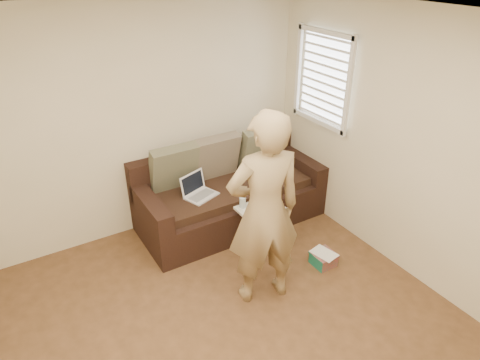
{
  "coord_description": "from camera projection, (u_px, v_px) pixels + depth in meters",
  "views": [
    {
      "loc": [
        -1.31,
        -2.08,
        3.0
      ],
      "look_at": [
        0.8,
        1.4,
        0.78
      ],
      "focal_mm": 32.14,
      "sensor_mm": 36.0,
      "label": 1
    }
  ],
  "objects": [
    {
      "name": "floor",
      "position": [
        245.0,
        354.0,
        3.59
      ],
      "size": [
        4.5,
        4.5,
        0.0
      ],
      "primitive_type": "plane",
      "color": "#4D341C",
      "rests_on": "ground"
    },
    {
      "name": "ceiling",
      "position": [
        248.0,
        29.0,
        2.35
      ],
      "size": [
        4.5,
        4.5,
        0.0
      ],
      "primitive_type": "plane",
      "rotation": [
        3.14,
        0.0,
        0.0
      ],
      "color": "white",
      "rests_on": "wall_back"
    },
    {
      "name": "wall_back",
      "position": [
        136.0,
        124.0,
        4.66
      ],
      "size": [
        4.0,
        0.0,
        4.0
      ],
      "primitive_type": "plane",
      "rotation": [
        1.57,
        0.0,
        0.0
      ],
      "color": "beige",
      "rests_on": "ground"
    },
    {
      "name": "wall_right",
      "position": [
        433.0,
        160.0,
        3.88
      ],
      "size": [
        0.0,
        4.5,
        4.5
      ],
      "primitive_type": "plane",
      "rotation": [
        1.57,
        0.0,
        -1.57
      ],
      "color": "beige",
      "rests_on": "ground"
    },
    {
      "name": "window_blinds",
      "position": [
        323.0,
        79.0,
        4.79
      ],
      "size": [
        0.12,
        0.88,
        1.08
      ],
      "primitive_type": null,
      "color": "white",
      "rests_on": "wall_right"
    },
    {
      "name": "sofa",
      "position": [
        231.0,
        191.0,
        5.13
      ],
      "size": [
        2.2,
        0.95,
        0.85
      ],
      "primitive_type": null,
      "color": "black",
      "rests_on": "ground"
    },
    {
      "name": "pillow_left",
      "position": [
        174.0,
        168.0,
        4.87
      ],
      "size": [
        0.55,
        0.29,
        0.57
      ],
      "primitive_type": null,
      "rotation": [
        0.28,
        0.0,
        0.0
      ],
      "color": "#53563F",
      "rests_on": "sofa"
    },
    {
      "name": "pillow_mid",
      "position": [
        216.0,
        157.0,
        5.12
      ],
      "size": [
        0.55,
        0.27,
        0.57
      ],
      "primitive_type": null,
      "rotation": [
        0.24,
        0.0,
        0.0
      ],
      "color": "brown",
      "rests_on": "sofa"
    },
    {
      "name": "pillow_right",
      "position": [
        261.0,
        148.0,
        5.35
      ],
      "size": [
        0.55,
        0.28,
        0.57
      ],
      "primitive_type": null,
      "rotation": [
        0.26,
        0.0,
        0.0
      ],
      "color": "#53563F",
      "rests_on": "sofa"
    },
    {
      "name": "laptop_silver",
      "position": [
        262.0,
        180.0,
        5.17
      ],
      "size": [
        0.37,
        0.29,
        0.22
      ],
      "primitive_type": null,
      "rotation": [
        0.0,
        0.0,
        -0.17
      ],
      "color": "#B7BABC",
      "rests_on": "sofa"
    },
    {
      "name": "laptop_white",
      "position": [
        202.0,
        197.0,
        4.84
      ],
      "size": [
        0.42,
        0.36,
        0.25
      ],
      "primitive_type": null,
      "rotation": [
        0.0,
        0.0,
        0.35
      ],
      "color": "white",
      "rests_on": "sofa"
    },
    {
      "name": "person",
      "position": [
        264.0,
        212.0,
        3.77
      ],
      "size": [
        0.78,
        0.6,
        1.9
      ],
      "primitive_type": "imported",
      "rotation": [
        0.0,
        0.0,
        2.93
      ],
      "color": "#9D8E56",
      "rests_on": "ground"
    },
    {
      "name": "side_table",
      "position": [
        260.0,
        228.0,
        4.74
      ],
      "size": [
        0.48,
        0.34,
        0.53
      ],
      "primitive_type": null,
      "color": "silver",
      "rests_on": "ground"
    },
    {
      "name": "drinking_glass",
      "position": [
        243.0,
        202.0,
        4.6
      ],
      "size": [
        0.07,
        0.07,
        0.12
      ],
      "primitive_type": null,
      "color": "silver",
      "rests_on": "side_table"
    },
    {
      "name": "scissors",
      "position": [
        269.0,
        208.0,
        4.6
      ],
      "size": [
        0.18,
        0.11,
        0.02
      ],
      "primitive_type": null,
      "rotation": [
        0.0,
        0.0,
        -0.04
      ],
      "color": "silver",
      "rests_on": "side_table"
    },
    {
      "name": "paper_on_table",
      "position": [
        264.0,
        204.0,
        4.68
      ],
      "size": [
        0.25,
        0.33,
        0.0
      ],
      "primitive_type": null,
      "rotation": [
        0.0,
        0.0,
        -0.14
      ],
      "color": "white",
      "rests_on": "side_table"
    },
    {
      "name": "striped_box",
      "position": [
        323.0,
        259.0,
        4.57
      ],
      "size": [
        0.24,
        0.24,
        0.15
      ],
      "primitive_type": null,
      "color": "red",
      "rests_on": "ground"
    }
  ]
}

